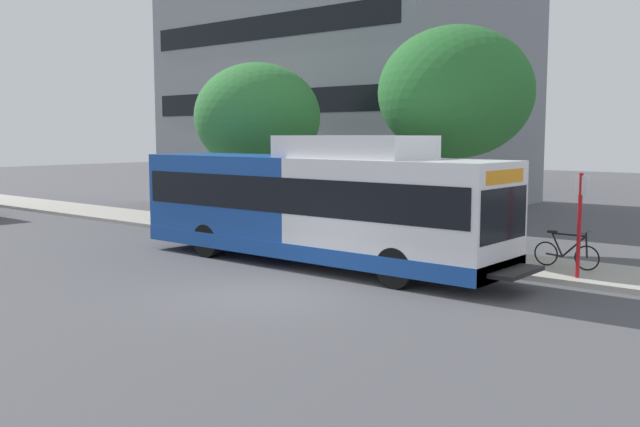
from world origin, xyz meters
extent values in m
plane|color=#4C4C51|center=(0.00, 8.00, 0.00)|extent=(120.00, 120.00, 0.00)
cube|color=#A8A399|center=(7.00, 6.00, 0.07)|extent=(3.00, 56.00, 0.14)
cube|color=white|center=(3.72, -1.18, 1.69)|extent=(2.54, 5.80, 2.73)
cube|color=#19479E|center=(3.72, 4.62, 1.69)|extent=(2.54, 5.80, 2.73)
cube|color=#19479E|center=(3.72, 1.72, 0.54)|extent=(2.57, 11.60, 0.44)
cube|color=black|center=(3.72, 1.72, 2.05)|extent=(2.58, 11.25, 0.96)
cube|color=black|center=(3.72, -4.04, 1.85)|extent=(2.34, 0.10, 1.24)
cube|color=orange|center=(3.72, -4.05, 2.72)|extent=(1.90, 0.08, 0.32)
cube|color=white|center=(3.72, 0.27, 3.35)|extent=(2.16, 4.06, 0.60)
cube|color=black|center=(3.72, -4.43, 0.55)|extent=(1.78, 0.60, 0.10)
cylinder|color=black|center=(2.59, -1.88, 0.50)|extent=(0.30, 1.00, 1.00)
cylinder|color=black|center=(4.85, -1.88, 0.50)|extent=(0.30, 1.00, 1.00)
cylinder|color=black|center=(2.59, 4.91, 0.50)|extent=(0.30, 1.00, 1.00)
cylinder|color=black|center=(4.85, 4.91, 0.50)|extent=(0.30, 1.00, 1.00)
cylinder|color=red|center=(6.00, -5.00, 1.44)|extent=(0.10, 0.10, 2.60)
cube|color=white|center=(5.98, -5.00, 2.44)|extent=(0.04, 0.36, 0.48)
torus|color=black|center=(7.07, -4.85, 0.47)|extent=(0.04, 0.66, 0.66)
torus|color=black|center=(7.07, -3.75, 0.47)|extent=(0.04, 0.66, 0.66)
cylinder|color=black|center=(7.07, -4.50, 0.74)|extent=(0.05, 0.64, 0.64)
cylinder|color=black|center=(7.07, -4.05, 0.74)|extent=(0.05, 0.34, 0.62)
cylinder|color=black|center=(7.07, -4.35, 1.04)|extent=(0.05, 0.90, 0.05)
cylinder|color=black|center=(7.07, -3.97, 0.46)|extent=(0.05, 0.45, 0.08)
cylinder|color=black|center=(7.07, -4.82, 0.81)|extent=(0.05, 0.10, 0.67)
cylinder|color=black|center=(7.07, -4.80, 1.14)|extent=(0.52, 0.03, 0.03)
cube|color=black|center=(7.07, -3.90, 1.08)|extent=(0.12, 0.24, 0.06)
cylinder|color=#4C3823|center=(8.14, -0.28, 1.66)|extent=(0.28, 0.28, 3.04)
ellipsoid|color=#286B2D|center=(8.14, -0.28, 4.96)|extent=(4.76, 4.76, 4.05)
cylinder|color=#4C3823|center=(7.85, 8.00, 1.35)|extent=(0.28, 0.28, 2.41)
ellipsoid|color=#337A38|center=(7.85, 8.00, 4.35)|extent=(4.79, 4.79, 4.07)
cube|color=black|center=(19.36, 12.52, 1.73)|extent=(13.19, 15.37, 1.10)
cube|color=black|center=(19.36, 12.52, 5.19)|extent=(13.19, 15.37, 1.10)
cube|color=black|center=(19.36, 12.52, 8.66)|extent=(13.19, 15.37, 1.10)
cylinder|color=#B7B7BC|center=(19.42, 27.71, 3.65)|extent=(1.10, 1.10, 7.30)
cylinder|color=#B7B7BC|center=(19.42, 27.71, 10.95)|extent=(0.91, 0.91, 7.30)
camera|label=1|loc=(-11.32, -11.17, 3.68)|focal=39.63mm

